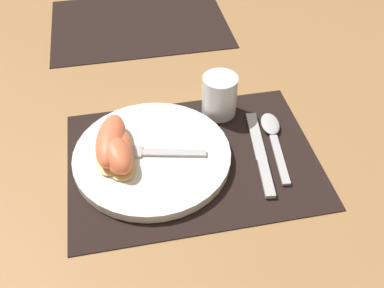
# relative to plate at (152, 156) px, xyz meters

# --- Properties ---
(ground_plane) EXTENTS (3.00, 3.00, 0.00)m
(ground_plane) POSITION_rel_plate_xyz_m (0.07, -0.01, -0.01)
(ground_plane) COLOR #A37547
(placemat) EXTENTS (0.43, 0.31, 0.00)m
(placemat) POSITION_rel_plate_xyz_m (0.07, -0.01, -0.01)
(placemat) COLOR black
(placemat) RESTS_ON ground_plane
(placemat_far) EXTENTS (0.43, 0.31, 0.00)m
(placemat_far) POSITION_rel_plate_xyz_m (0.03, 0.47, -0.01)
(placemat_far) COLOR black
(placemat_far) RESTS_ON ground_plane
(plate) EXTENTS (0.27, 0.27, 0.02)m
(plate) POSITION_rel_plate_xyz_m (0.00, 0.00, 0.00)
(plate) COLOR white
(plate) RESTS_ON placemat
(juice_glass) EXTENTS (0.07, 0.07, 0.08)m
(juice_glass) POSITION_rel_plate_xyz_m (0.14, 0.10, 0.03)
(juice_glass) COLOR silver
(juice_glass) RESTS_ON placemat
(knife) EXTENTS (0.04, 0.20, 0.01)m
(knife) POSITION_rel_plate_xyz_m (0.19, -0.03, -0.01)
(knife) COLOR #BCBCC1
(knife) RESTS_ON placemat
(spoon) EXTENTS (0.05, 0.18, 0.01)m
(spoon) POSITION_rel_plate_xyz_m (0.22, 0.02, -0.00)
(spoon) COLOR #BCBCC1
(spoon) RESTS_ON placemat
(fork) EXTENTS (0.18, 0.06, 0.00)m
(fork) POSITION_rel_plate_xyz_m (-0.01, 0.00, 0.01)
(fork) COLOR #BCBCC1
(fork) RESTS_ON plate
(citrus_wedge_0) EXTENTS (0.08, 0.14, 0.04)m
(citrus_wedge_0) POSITION_rel_plate_xyz_m (-0.07, 0.02, 0.03)
(citrus_wedge_0) COLOR #F4DB84
(citrus_wedge_0) RESTS_ON plate
(citrus_wedge_1) EXTENTS (0.06, 0.12, 0.04)m
(citrus_wedge_1) POSITION_rel_plate_xyz_m (-0.06, 0.00, 0.02)
(citrus_wedge_1) COLOR #F4DB84
(citrus_wedge_1) RESTS_ON plate
(citrus_wedge_2) EXTENTS (0.07, 0.11, 0.04)m
(citrus_wedge_2) POSITION_rel_plate_xyz_m (-0.06, -0.02, 0.03)
(citrus_wedge_2) COLOR #F4DB84
(citrus_wedge_2) RESTS_ON plate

